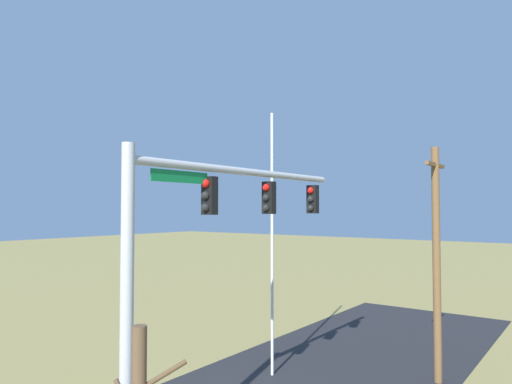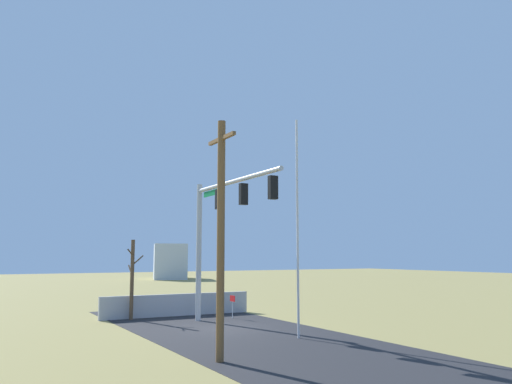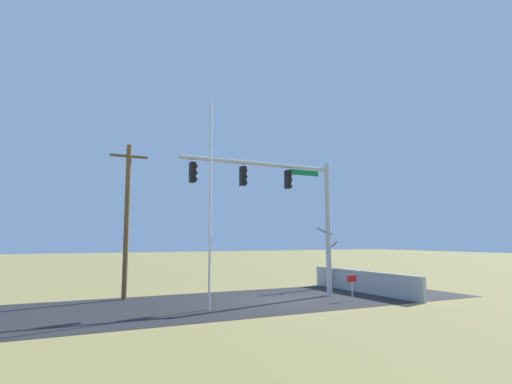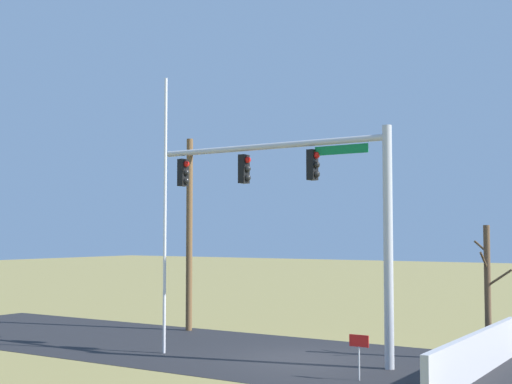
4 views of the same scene
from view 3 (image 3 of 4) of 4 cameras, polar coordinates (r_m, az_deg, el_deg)
ground_plane at (r=21.50m, az=3.12°, el=-14.51°), size 160.00×160.00×0.00m
road_surface at (r=19.85m, az=-7.32°, el=-15.12°), size 28.00×8.00×0.01m
sidewalk_corner at (r=23.66m, az=12.07°, el=-13.64°), size 6.00×6.00×0.01m
retaining_fence at (r=24.68m, az=14.45°, el=-11.86°), size 0.20×8.68×1.22m
signal_mast at (r=21.58m, az=4.41°, el=-0.73°), size 8.49×0.39×7.15m
flagpole at (r=18.19m, az=-6.30°, el=-1.45°), size 0.10×0.10×9.17m
utility_pole at (r=22.14m, az=-17.34°, el=-3.37°), size 1.90×0.26×7.86m
bare_tree at (r=26.48m, az=9.82°, el=-8.22°), size 1.27×1.02×4.21m
open_sign at (r=21.36m, az=13.05°, el=-11.95°), size 0.56×0.04×1.22m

